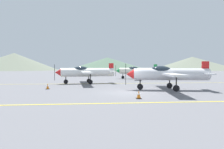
{
  "coord_description": "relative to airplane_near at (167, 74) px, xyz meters",
  "views": [
    {
      "loc": [
        -2.63,
        -15.29,
        2.23
      ],
      "look_at": [
        -0.49,
        10.0,
        1.2
      ],
      "focal_mm": 28.09,
      "sensor_mm": 36.0,
      "label": 1
    }
  ],
  "objects": [
    {
      "name": "hill_centerleft",
      "position": [
        0.55,
        110.19,
        3.12
      ],
      "size": [
        60.71,
        60.71,
        9.42
      ],
      "primitive_type": "cone",
      "color": "#4C6651",
      "rests_on": "ground_plane"
    },
    {
      "name": "traffic_cone_front",
      "position": [
        -3.97,
        -4.56,
        -1.3
      ],
      "size": [
        0.36,
        0.36,
        0.59
      ],
      "color": "black",
      "rests_on": "ground_plane"
    },
    {
      "name": "hill_left",
      "position": [
        -69.07,
        120.82,
        4.93
      ],
      "size": [
        64.55,
        64.55,
        13.04
      ],
      "primitive_type": "cone",
      "color": "slate",
      "rests_on": "ground_plane"
    },
    {
      "name": "apron_line_far",
      "position": [
        -4.29,
        7.3,
        -1.59
      ],
      "size": [
        80.0,
        0.16,
        0.01
      ],
      "primitive_type": "cube",
      "color": "yellow",
      "rests_on": "ground_plane"
    },
    {
      "name": "hill_centerright",
      "position": [
        69.95,
        119.17,
        3.82
      ],
      "size": [
        66.04,
        66.04,
        10.82
      ],
      "primitive_type": "cone",
      "color": "slate",
      "rests_on": "ground_plane"
    },
    {
      "name": "airplane_near",
      "position": [
        0.0,
        0.0,
        0.0
      ],
      "size": [
        8.26,
        9.46,
        2.83
      ],
      "color": "silver",
      "rests_on": "ground_plane"
    },
    {
      "name": "traffic_cone_side",
      "position": [
        -12.0,
        1.61,
        -1.3
      ],
      "size": [
        0.36,
        0.36,
        0.59
      ],
      "color": "black",
      "rests_on": "ground_plane"
    },
    {
      "name": "airplane_mid",
      "position": [
        -8.51,
        7.67,
        0.0
      ],
      "size": [
        8.26,
        9.46,
        2.83
      ],
      "color": "white",
      "rests_on": "ground_plane"
    },
    {
      "name": "apron_line_near",
      "position": [
        -4.29,
        -6.04,
        -1.59
      ],
      "size": [
        80.0,
        0.16,
        0.01
      ],
      "primitive_type": "cube",
      "color": "yellow",
      "rests_on": "ground_plane"
    },
    {
      "name": "airplane_far",
      "position": [
        0.76,
        16.93,
        0.0
      ],
      "size": [
        8.27,
        9.44,
        2.83
      ],
      "color": "silver",
      "rests_on": "ground_plane"
    },
    {
      "name": "ground_plane",
      "position": [
        -4.29,
        -1.47,
        -1.59
      ],
      "size": [
        400.0,
        400.0,
        0.0
      ],
      "primitive_type": "plane",
      "color": "slate"
    }
  ]
}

